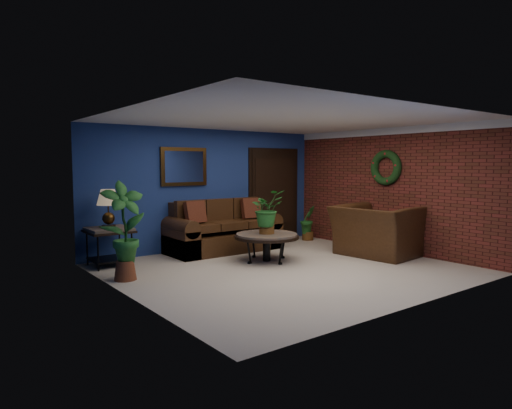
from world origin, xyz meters
TOP-DOWN VIEW (x-y plane):
  - floor at (0.00, 0.00)m, footprint 5.50×5.50m
  - wall_back at (0.00, 2.50)m, footprint 5.50×0.04m
  - wall_left at (-2.75, 0.00)m, footprint 0.04×5.00m
  - wall_right_brick at (2.75, 0.00)m, footprint 0.04×5.00m
  - ceiling at (0.00, 0.00)m, footprint 5.50×5.00m
  - crown_molding at (2.72, 0.00)m, footprint 0.03×5.00m
  - wall_mirror at (-0.60, 2.46)m, footprint 1.02×0.06m
  - closet_door at (1.75, 2.47)m, footprint 1.44×0.06m
  - wreath at (2.69, 0.05)m, footprint 0.16×0.72m
  - sofa at (0.05, 2.09)m, footprint 2.32×1.00m
  - coffee_table at (0.13, 0.71)m, footprint 1.18×1.18m
  - end_table at (-2.30, 2.05)m, footprint 0.74×0.74m
  - table_lamp at (-2.30, 2.05)m, footprint 0.39×0.39m
  - side_chair at (0.53, 2.12)m, footprint 0.45×0.45m
  - armchair at (2.15, -0.19)m, footprint 1.44×1.61m
  - coffee_plant at (0.13, 0.71)m, footprint 0.61×0.53m
  - floor_plant at (2.35, 1.95)m, footprint 0.39×0.32m
  - tall_plant at (-2.45, 0.94)m, footprint 0.68×0.47m

SIDE VIEW (x-z plane):
  - floor at x=0.00m, z-range 0.00..0.00m
  - sofa at x=0.05m, z-range -0.18..0.87m
  - floor_plant at x=2.35m, z-range 0.01..0.83m
  - coffee_table at x=0.13m, z-range 0.19..0.70m
  - armchair at x=2.15m, z-range 0.00..0.97m
  - end_table at x=-2.30m, z-range 0.18..0.85m
  - side_chair at x=0.53m, z-range 0.06..1.01m
  - tall_plant at x=-2.45m, z-range 0.06..1.59m
  - coffee_plant at x=0.13m, z-range 0.55..1.35m
  - closet_door at x=1.75m, z-range -0.04..2.14m
  - table_lamp at x=-2.30m, z-range 0.77..1.41m
  - wall_back at x=0.00m, z-range 0.00..2.50m
  - wall_left at x=-2.75m, z-range 0.00..2.50m
  - wall_right_brick at x=2.75m, z-range 0.00..2.50m
  - wreath at x=2.69m, z-range 1.34..2.06m
  - wall_mirror at x=-0.60m, z-range 1.33..2.10m
  - crown_molding at x=2.72m, z-range 2.36..2.50m
  - ceiling at x=0.00m, z-range 2.49..2.51m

